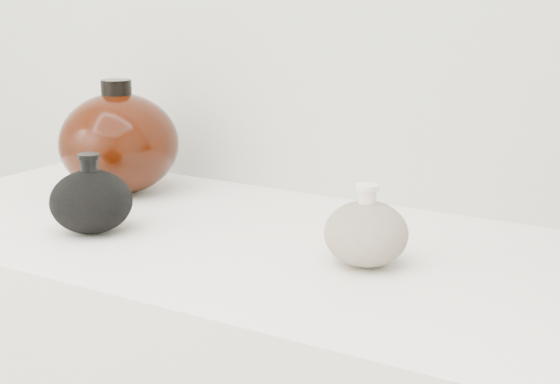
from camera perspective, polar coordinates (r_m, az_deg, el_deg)
The scene contains 3 objects.
black_gourd_vase at distance 1.08m, azimuth -13.64°, elevation -0.63°, with size 0.12×0.12×0.11m.
cream_gourd_vase at distance 0.93m, azimuth 6.32°, elevation -2.98°, with size 0.10×0.10×0.10m.
left_round_pot at distance 1.29m, azimuth -11.69°, elevation 3.53°, with size 0.21×0.21×0.18m.
Camera 1 is at (0.52, 0.12, 1.21)m, focal length 50.00 mm.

